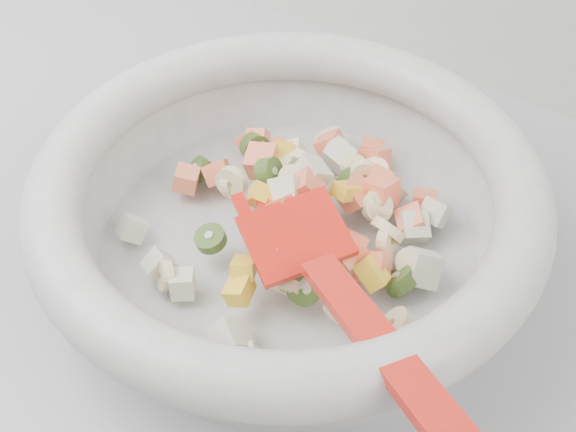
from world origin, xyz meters
The scene contains 2 objects.
counter centered at (0.00, 1.45, 0.45)m, with size 2.00×0.60×0.90m, color #949499.
mixing_bowl centered at (0.16, 1.43, 0.96)m, with size 0.44×0.37×0.13m.
Camera 1 is at (0.38, 1.12, 1.33)m, focal length 45.00 mm.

